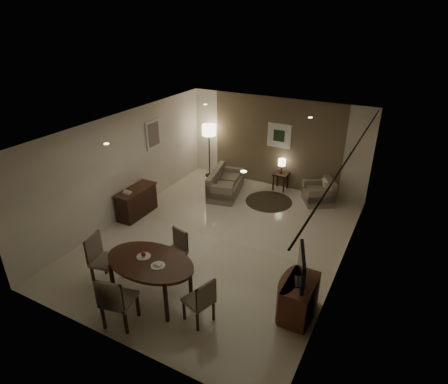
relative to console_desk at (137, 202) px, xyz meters
The scene contains 31 objects.
room_shell 2.70m from the console_desk, ahead, with size 5.50×7.00×2.70m.
taupe_accent 4.39m from the console_desk, 54.45° to the left, with size 3.96×0.03×2.70m, color brown.
curtain_wall 5.26m from the console_desk, ahead, with size 0.08×6.70×2.58m, color #B8A98F, non-canonical shape.
curtain_rod 5.64m from the console_desk, ahead, with size 0.03×0.03×6.80m, color black.
art_back_frame 4.49m from the console_desk, 53.18° to the left, with size 0.72×0.03×0.72m, color silver.
art_back_canvas 4.48m from the console_desk, 53.06° to the left, with size 0.34×0.01×0.34m, color black.
art_left_frame 1.92m from the console_desk, 100.85° to the left, with size 0.03×0.60×0.80m, color silver.
art_left_canvas 1.91m from the console_desk, 100.16° to the left, with size 0.01×0.46×0.64m, color gray.
downlight_nl 3.12m from the console_desk, 58.80° to the right, with size 0.10×0.10×0.01m, color white.
downlight_nr 4.87m from the console_desk, 24.83° to the right, with size 0.10×0.10×0.01m, color white.
downlight_fl 3.12m from the console_desk, 58.80° to the left, with size 0.10×0.10×0.01m, color white.
downlight_fr 4.87m from the console_desk, 24.83° to the left, with size 0.10×0.10×0.01m, color white.
console_desk is the anchor object (origin of this frame).
telephone 0.52m from the console_desk, 90.00° to the right, with size 0.20×0.14×0.09m, color white, non-canonical shape.
tv_cabinet 5.11m from the console_desk, 17.05° to the right, with size 0.48×0.90×0.70m, color #5B2D1B, non-canonical shape.
flat_tv 5.14m from the console_desk, 17.12° to the right, with size 0.06×0.88×0.60m, color black, non-canonical shape.
dining_table 3.30m from the console_desk, 45.38° to the right, with size 1.75×1.10×0.82m, color #472B17, non-canonical shape.
chair_near 3.85m from the console_desk, 54.38° to the right, with size 0.51×0.51×1.05m, color gray, non-canonical shape.
chair_far 2.69m from the console_desk, 34.22° to the right, with size 0.44×0.44×0.91m, color gray, non-canonical shape.
chair_left 2.74m from the console_desk, 62.18° to the right, with size 0.50×0.50×1.03m, color gray, non-canonical shape.
chair_right 4.19m from the console_desk, 35.81° to the right, with size 0.44×0.44×0.91m, color gray, non-canonical shape.
plate_a 3.17m from the console_desk, 47.07° to the right, with size 0.26×0.26×0.02m, color white.
plate_b 3.52m from the console_desk, 43.38° to the right, with size 0.26×0.26×0.02m, color white.
fruit_apple 3.18m from the console_desk, 47.07° to the right, with size 0.09×0.09×0.09m, color #BB1546.
napkin 3.53m from the console_desk, 43.38° to the right, with size 0.12×0.08×0.03m, color white.
round_rug 3.67m from the console_desk, 39.74° to the left, with size 1.32×1.32×0.01m, color #382F1F.
sofa 2.65m from the console_desk, 56.01° to the left, with size 0.77×1.53×0.72m, color gray, non-canonical shape.
armchair 4.99m from the console_desk, 35.96° to the left, with size 0.80×0.75×0.71m, color gray, non-canonical shape.
side_table 4.29m from the console_desk, 49.15° to the left, with size 0.41×0.41×0.53m, color black, non-canonical shape.
table_lamp 4.31m from the console_desk, 49.21° to the left, with size 0.22×0.22×0.50m, color #FFEAC1, non-canonical shape.
floor_lamp 3.20m from the console_desk, 82.74° to the left, with size 0.43×0.43×1.71m, color #FFE5B7, non-canonical shape.
Camera 1 is at (3.61, -6.61, 4.92)m, focal length 30.00 mm.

